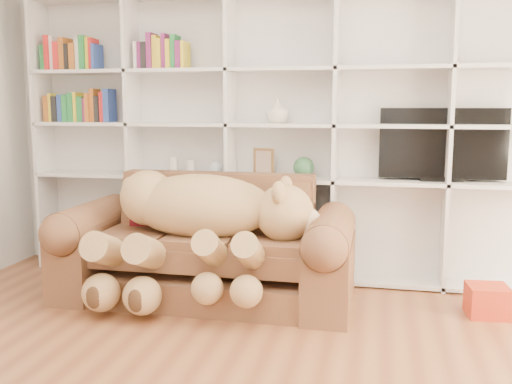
% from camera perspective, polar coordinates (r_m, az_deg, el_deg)
% --- Properties ---
extents(wall_back, '(5.00, 0.02, 2.70)m').
position_cam_1_polar(wall_back, '(4.94, 3.02, 7.37)').
color(wall_back, silver).
rests_on(wall_back, floor).
extents(bookshelf, '(4.43, 0.35, 2.40)m').
position_cam_1_polar(bookshelf, '(4.85, -0.07, 6.83)').
color(bookshelf, silver).
rests_on(bookshelf, floor).
extents(sofa, '(2.20, 0.95, 0.92)m').
position_cam_1_polar(sofa, '(4.39, -4.93, -6.05)').
color(sofa, brown).
rests_on(sofa, floor).
extents(teddy_bear, '(1.60, 0.89, 0.93)m').
position_cam_1_polar(teddy_bear, '(4.15, -5.77, -2.82)').
color(teddy_bear, tan).
rests_on(teddy_bear, sofa).
extents(throw_pillow, '(0.42, 0.28, 0.41)m').
position_cam_1_polar(throw_pillow, '(4.62, -9.95, -1.40)').
color(throw_pillow, '#580F21').
rests_on(throw_pillow, sofa).
extents(gift_box, '(0.29, 0.28, 0.22)m').
position_cam_1_polar(gift_box, '(4.37, 22.14, -10.03)').
color(gift_box, red).
rests_on(gift_box, floor).
extents(tv, '(0.98, 0.18, 0.58)m').
position_cam_1_polar(tv, '(4.76, 18.12, 4.47)').
color(tv, black).
rests_on(tv, bookshelf).
extents(picture_frame, '(0.18, 0.06, 0.23)m').
position_cam_1_polar(picture_frame, '(4.80, 0.77, 3.04)').
color(picture_frame, brown).
rests_on(picture_frame, bookshelf).
extents(green_vase, '(0.17, 0.17, 0.17)m').
position_cam_1_polar(green_vase, '(4.75, 4.79, 2.48)').
color(green_vase, '#31603A').
rests_on(green_vase, bookshelf).
extents(figurine_tall, '(0.09, 0.09, 0.15)m').
position_cam_1_polar(figurine_tall, '(5.03, -8.30, 2.63)').
color(figurine_tall, beige).
rests_on(figurine_tall, bookshelf).
extents(figurine_short, '(0.10, 0.10, 0.13)m').
position_cam_1_polar(figurine_short, '(4.98, -6.57, 2.48)').
color(figurine_short, beige).
rests_on(figurine_short, bookshelf).
extents(snow_globe, '(0.11, 0.11, 0.11)m').
position_cam_1_polar(snow_globe, '(4.91, -4.02, 2.40)').
color(snow_globe, silver).
rests_on(snow_globe, bookshelf).
extents(shelf_vase, '(0.23, 0.23, 0.20)m').
position_cam_1_polar(shelf_vase, '(4.76, 2.13, 8.10)').
color(shelf_vase, beige).
rests_on(shelf_vase, bookshelf).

